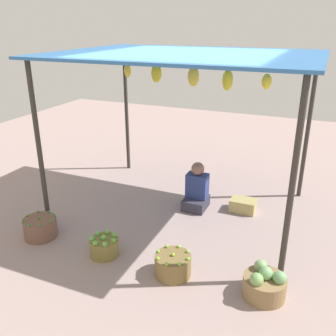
% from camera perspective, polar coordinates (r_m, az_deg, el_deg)
% --- Properties ---
extents(ground_plane, '(14.00, 14.00, 0.00)m').
position_cam_1_polar(ground_plane, '(6.11, 2.34, -6.26)').
color(ground_plane, '#A18985').
extents(market_stall_structure, '(3.69, 2.81, 2.45)m').
position_cam_1_polar(market_stall_structure, '(5.44, 2.78, 15.66)').
color(market_stall_structure, '#38332D').
rests_on(market_stall_structure, ground).
extents(vendor_person, '(0.36, 0.44, 0.78)m').
position_cam_1_polar(vendor_person, '(6.04, 4.43, -3.50)').
color(vendor_person, '#333141').
rests_on(vendor_person, ground).
extents(basket_green_chilies, '(0.46, 0.46, 0.31)m').
position_cam_1_polar(basket_green_chilies, '(5.61, -19.05, -8.66)').
color(basket_green_chilies, brown).
rests_on(basket_green_chilies, ground).
extents(basket_green_apples, '(0.37, 0.37, 0.30)m').
position_cam_1_polar(basket_green_apples, '(5.01, -9.80, -11.80)').
color(basket_green_apples, olive).
rests_on(basket_green_apples, ground).
extents(basket_limes, '(0.44, 0.44, 0.31)m').
position_cam_1_polar(basket_limes, '(4.60, 0.75, -14.70)').
color(basket_limes, olive).
rests_on(basket_limes, ground).
extents(basket_cabbages, '(0.48, 0.48, 0.38)m').
position_cam_1_polar(basket_cabbages, '(4.42, 14.62, -16.91)').
color(basket_cabbages, olive).
rests_on(basket_cabbages, ground).
extents(wooden_crate_near_vendor, '(0.40, 0.29, 0.20)m').
position_cam_1_polar(wooden_crate_near_vendor, '(6.12, 11.45, -5.62)').
color(wooden_crate_near_vendor, tan).
rests_on(wooden_crate_near_vendor, ground).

